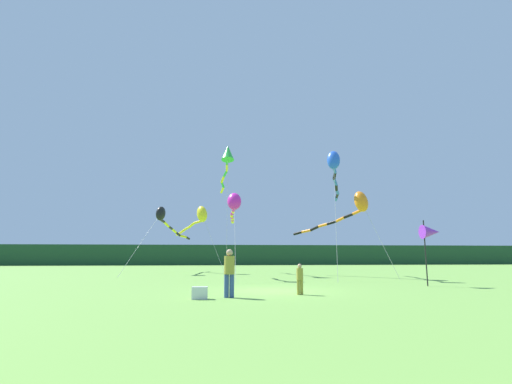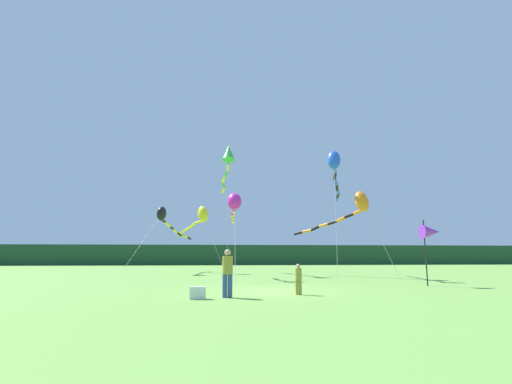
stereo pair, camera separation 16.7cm
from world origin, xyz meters
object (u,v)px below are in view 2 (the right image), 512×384
at_px(cooler_box, 198,293).
at_px(person_adult, 228,270).
at_px(kite_magenta, 234,203).
at_px(kite_orange, 355,206).
at_px(person_child, 298,277).
at_px(kite_black, 165,218).
at_px(banner_flag_pole, 431,232).
at_px(kite_yellow, 201,216).
at_px(kite_blue, 335,167).
at_px(kite_green, 228,157).

bearing_deg(cooler_box, person_adult, 20.26).
bearing_deg(kite_magenta, cooler_box, -98.99).
bearing_deg(kite_orange, person_child, -120.58).
bearing_deg(kite_black, banner_flag_pole, -44.48).
distance_m(banner_flag_pole, kite_yellow, 19.48).
xyz_separation_m(person_adult, kite_black, (-4.65, 18.60, 3.56)).
height_order(person_child, kite_yellow, kite_yellow).
bearing_deg(person_child, kite_yellow, 103.48).
bearing_deg(kite_blue, kite_black, 147.78).
distance_m(kite_black, kite_magenta, 9.82).
bearing_deg(kite_blue, person_adult, -124.44).
bearing_deg(kite_yellow, banner_flag_pole, -52.20).
height_order(kite_blue, kite_magenta, kite_blue).
bearing_deg(kite_blue, kite_yellow, 137.58).
height_order(banner_flag_pole, kite_blue, kite_blue).
bearing_deg(person_child, kite_black, 112.40).
distance_m(kite_green, kite_orange, 11.25).
bearing_deg(person_child, kite_blue, 64.88).
distance_m(kite_black, kite_orange, 15.44).
bearing_deg(person_adult, kite_blue, 55.56).
distance_m(cooler_box, kite_yellow, 20.32).
bearing_deg(banner_flag_pole, kite_green, 126.99).
relative_size(person_adult, cooler_box, 3.16).
height_order(person_adult, kite_black, kite_black).
bearing_deg(kite_yellow, kite_blue, -42.42).
distance_m(kite_yellow, kite_green, 5.70).
relative_size(person_child, kite_yellow, 0.17).
distance_m(person_adult, kite_yellow, 19.87).
relative_size(kite_magenta, kite_green, 0.64).
height_order(person_child, banner_flag_pole, banner_flag_pole).
relative_size(person_child, cooler_box, 2.15).
relative_size(person_child, kite_orange, 0.16).
distance_m(person_adult, kite_black, 19.50).
distance_m(kite_black, kite_yellow, 3.01).
bearing_deg(kite_black, person_child, -67.60).
distance_m(person_child, kite_blue, 13.13).
bearing_deg(kite_orange, banner_flag_pole, -80.94).
bearing_deg(person_child, kite_magenta, 101.95).
distance_m(kite_black, kite_blue, 14.64).
height_order(cooler_box, kite_black, kite_black).
height_order(cooler_box, kite_blue, kite_blue).
distance_m(person_adult, kite_magenta, 11.05).
height_order(person_child, kite_magenta, kite_magenta).
height_order(person_adult, kite_green, kite_green).
relative_size(kite_blue, kite_orange, 1.26).
bearing_deg(kite_green, kite_blue, -40.38).
bearing_deg(banner_flag_pole, person_child, -155.43).
distance_m(banner_flag_pole, kite_green, 17.49).
xyz_separation_m(person_adult, person_child, (2.72, 0.74, -0.30)).
bearing_deg(person_adult, kite_magenta, 86.23).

